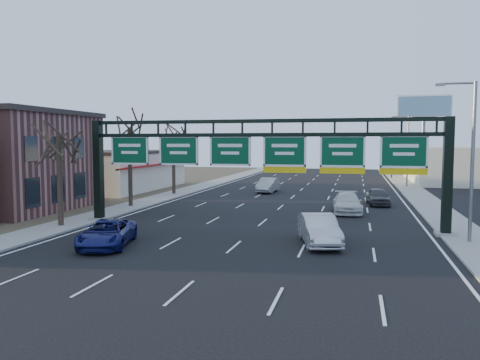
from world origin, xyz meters
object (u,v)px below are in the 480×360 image
(sign_gantry, at_px, (259,158))
(car_silver_sedan, at_px, (319,230))
(car_white_wagon, at_px, (347,203))
(car_blue_suv, at_px, (107,233))

(sign_gantry, bearing_deg, car_silver_sedan, -45.03)
(sign_gantry, relative_size, car_white_wagon, 4.53)
(sign_gantry, distance_m, car_blue_suv, 10.95)
(car_silver_sedan, bearing_deg, car_white_wagon, 69.42)
(car_blue_suv, distance_m, car_silver_sedan, 11.64)
(car_blue_suv, xyz_separation_m, car_silver_sedan, (11.18, 3.26, 0.12))
(car_silver_sedan, relative_size, car_white_wagon, 0.93)
(car_white_wagon, bearing_deg, sign_gantry, -128.14)
(car_white_wagon, bearing_deg, car_silver_sedan, -99.92)
(sign_gantry, xyz_separation_m, car_white_wagon, (5.55, 8.20, -3.84))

